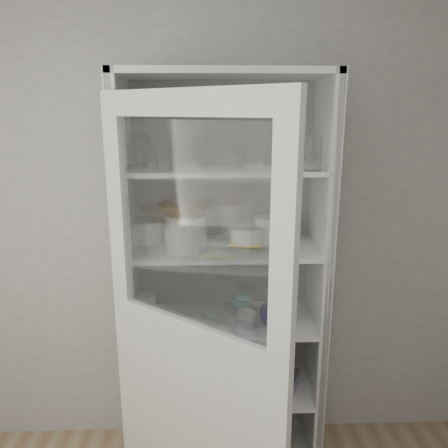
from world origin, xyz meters
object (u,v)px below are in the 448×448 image
(plate_stack_front, at_px, (186,238))
(measuring_cups, at_px, (186,323))
(plate_stack_back, at_px, (145,230))
(mug_white, at_px, (246,320))
(cupboard_door, at_px, (193,371))
(goblet_3, at_px, (270,146))
(teal_jar, at_px, (243,306))
(pantry_cabinet, at_px, (224,299))
(white_canister, at_px, (147,305))
(cream_bowl, at_px, (186,221))
(yellow_trivet, at_px, (247,242))
(white_ramekin, at_px, (247,234))
(mug_teal, at_px, (240,306))
(goblet_1, at_px, (204,149))
(tin_box, at_px, (277,378))
(glass_platter, at_px, (247,244))
(cream_dish, at_px, (218,377))
(mug_blue, at_px, (273,316))
(terracotta_bowl, at_px, (186,209))
(goblet_0, at_px, (142,146))
(grey_bowl_stack, at_px, (267,230))
(goblet_2, at_px, (229,149))

(plate_stack_front, distance_m, measuring_cups, 0.44)
(plate_stack_back, height_order, mug_white, plate_stack_back)
(cupboard_door, distance_m, goblet_3, 1.13)
(teal_jar, xyz_separation_m, measuring_cups, (-0.30, -0.12, -0.03))
(pantry_cabinet, xyz_separation_m, white_canister, (-0.41, -0.02, -0.02))
(pantry_cabinet, height_order, cream_bowl, pantry_cabinet)
(goblet_3, height_order, measuring_cups, goblet_3)
(pantry_cabinet, xyz_separation_m, yellow_trivet, (0.11, -0.07, 0.34))
(white_ramekin, relative_size, mug_teal, 1.75)
(mug_white, bearing_deg, goblet_3, 37.68)
(pantry_cabinet, height_order, mug_white, pantry_cabinet)
(goblet_1, xyz_separation_m, tin_box, (0.39, -0.11, -1.24))
(tin_box, bearing_deg, glass_platter, -176.72)
(teal_jar, height_order, cream_dish, teal_jar)
(mug_white, bearing_deg, plate_stack_front, 143.78)
(white_ramekin, bearing_deg, mug_white, -93.77)
(glass_platter, xyz_separation_m, mug_blue, (0.13, -0.08, -0.36))
(plate_stack_back, relative_size, terracotta_bowl, 0.83)
(white_ramekin, height_order, tin_box, white_ramekin)
(terracotta_bowl, relative_size, white_canister, 2.07)
(cream_bowl, bearing_deg, cream_dish, 22.01)
(cupboard_door, relative_size, mug_teal, 21.53)
(pantry_cabinet, distance_m, goblet_0, 0.91)
(cream_bowl, height_order, mug_teal, cream_bowl)
(plate_stack_back, height_order, grey_bowl_stack, grey_bowl_stack)
(white_ramekin, bearing_deg, terracotta_bowl, -172.90)
(mug_teal, bearing_deg, glass_platter, -60.67)
(yellow_trivet, relative_size, white_ramekin, 0.98)
(glass_platter, bearing_deg, mug_white, -93.77)
(plate_stack_back, height_order, white_canister, plate_stack_back)
(goblet_1, xyz_separation_m, mug_blue, (0.34, -0.20, -0.82))
(glass_platter, relative_size, yellow_trivet, 1.93)
(cupboard_door, bearing_deg, cream_bowl, 133.27)
(yellow_trivet, distance_m, grey_bowl_stack, 0.12)
(measuring_cups, bearing_deg, cupboard_door, -82.94)
(cream_bowl, height_order, mug_white, cream_bowl)
(goblet_1, xyz_separation_m, goblet_3, (0.33, -0.02, 0.02))
(cupboard_door, height_order, mug_blue, cupboard_door)
(grey_bowl_stack, bearing_deg, white_canister, 178.80)
(glass_platter, distance_m, tin_box, 0.80)
(goblet_2, height_order, glass_platter, goblet_2)
(goblet_0, xyz_separation_m, mug_teal, (0.50, -0.07, -0.85))
(mug_teal, bearing_deg, goblet_3, 23.35)
(mug_teal, relative_size, mug_white, 0.94)
(mug_blue, height_order, white_canister, white_canister)
(pantry_cabinet, height_order, terracotta_bowl, pantry_cabinet)
(plate_stack_front, height_order, glass_platter, plate_stack_front)
(goblet_3, bearing_deg, mug_blue, -86.14)
(goblet_2, distance_m, goblet_3, 0.21)
(goblet_0, distance_m, tin_box, 1.44)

